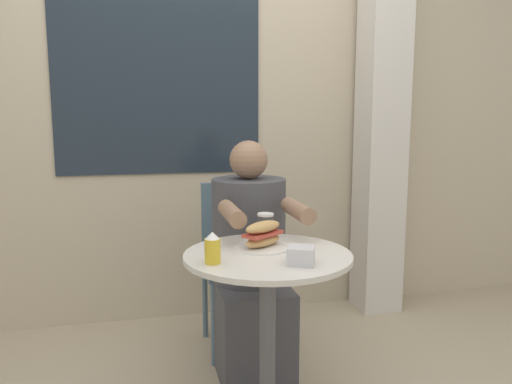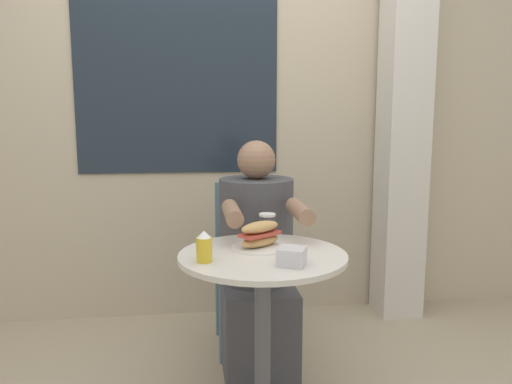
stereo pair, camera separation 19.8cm
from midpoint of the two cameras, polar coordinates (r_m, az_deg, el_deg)
name	(u,v)px [view 2 (the right image)]	position (r m, az deg, el deg)	size (l,w,h in m)	color
storefront_wall	(231,86)	(3.06, -0.99, 11.97)	(8.00, 0.09, 2.80)	#B7A88E
lattice_pillar	(403,120)	(3.16, 18.26, 7.77)	(0.25, 0.25, 2.40)	beige
cafe_table	(263,306)	(1.91, 3.81, -12.95)	(0.62, 0.62, 0.73)	beige
diner_chair	(249,248)	(2.71, 1.26, -6.41)	(0.38, 0.38, 0.87)	slate
seated_diner	(257,275)	(2.39, 2.55, -9.52)	(0.35, 0.63, 1.12)	#424247
sandwich_on_plate	(260,237)	(1.90, 3.47, -5.22)	(0.22, 0.22, 0.10)	white
drink_cup	(267,225)	(2.08, 4.03, -3.82)	(0.07, 0.07, 0.10)	#424247
napkin_box	(292,256)	(1.71, 7.46, -7.35)	(0.12, 0.12, 0.06)	silver
condiment_bottle	(204,247)	(1.73, -2.68, -6.32)	(0.06, 0.06, 0.11)	gold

